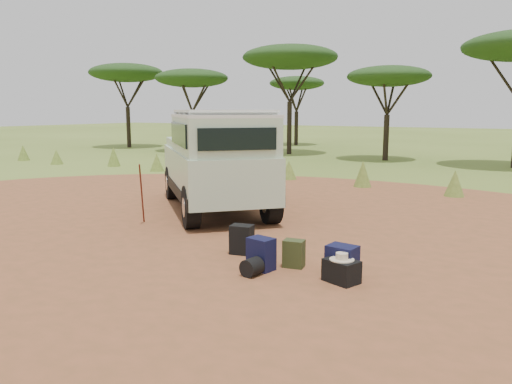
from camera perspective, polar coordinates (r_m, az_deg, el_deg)
The scene contains 13 objects.
ground at distance 9.54m, azimuth -5.47°, elevation -6.36°, with size 140.00×140.00×0.00m, color #5A7128.
dirt_clearing at distance 9.54m, azimuth -5.47°, elevation -6.34°, with size 23.00×23.00×0.01m, color #985232.
grass_fringe at distance 17.06m, azimuth 12.32°, elevation 1.82°, with size 36.60×1.60×0.90m.
acacia_treeline at distance 27.69m, azimuth 21.56°, elevation 13.47°, with size 46.70×13.20×6.26m.
safari_vehicle at distance 12.74m, azimuth -4.55°, elevation 3.34°, with size 5.24×5.13×2.58m.
walking_staff at distance 11.51m, azimuth -12.92°, elevation -0.23°, with size 0.04×0.04×1.50m, color maroon.
backpack_black at distance 9.03m, azimuth -1.63°, elevation -5.46°, with size 0.39×0.29×0.54m, color black.
backpack_navy at distance 8.15m, azimuth 0.59°, elevation -7.10°, with size 0.41×0.29×0.54m, color #111236.
backpack_olive at distance 8.32m, azimuth 4.35°, elevation -7.05°, with size 0.34×0.24×0.47m, color #2D3B1B.
duffel_navy at distance 7.94m, azimuth 9.81°, elevation -7.82°, with size 0.45×0.34×0.50m, color #111236.
hard_case at distance 7.71m, azimuth 9.74°, elevation -8.92°, with size 0.50×0.35×0.35m, color black.
stuff_sack at distance 7.90m, azimuth -0.47°, elevation -8.59°, with size 0.29×0.29×0.29m, color black.
safari_hat at distance 7.65m, azimuth 9.79°, elevation -7.37°, with size 0.37×0.37×0.11m.
Camera 1 is at (5.46, -7.38, 2.58)m, focal length 35.00 mm.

